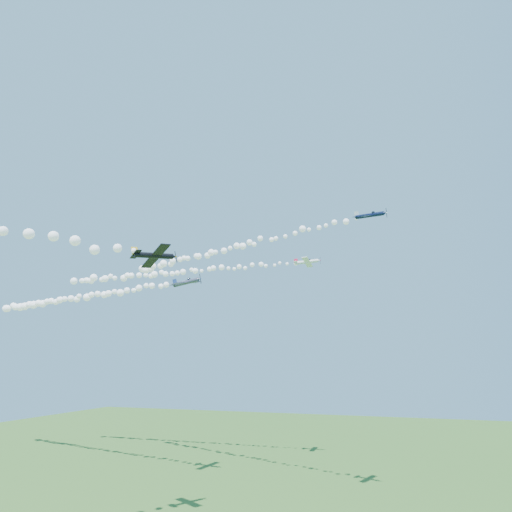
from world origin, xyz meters
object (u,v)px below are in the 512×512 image
(plane_white, at_px, (307,262))
(plane_navy, at_px, (371,215))
(plane_grey, at_px, (187,282))
(plane_black, at_px, (155,256))

(plane_white, relative_size, plane_navy, 1.14)
(plane_white, distance_m, plane_navy, 33.86)
(plane_navy, xyz_separation_m, plane_grey, (-38.58, 5.45, -8.82))
(plane_grey, height_order, plane_black, plane_grey)
(plane_white, distance_m, plane_black, 52.29)
(plane_navy, distance_m, plane_grey, 39.94)
(plane_white, xyz_separation_m, plane_navy, (17.36, -29.06, 0.64))
(plane_grey, bearing_deg, plane_black, -59.21)
(plane_black, bearing_deg, plane_white, 19.58)
(plane_navy, distance_m, plane_black, 38.05)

